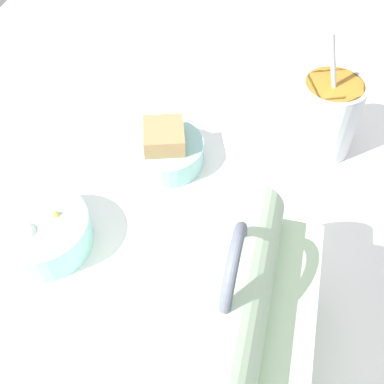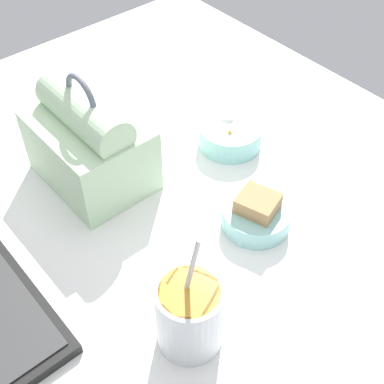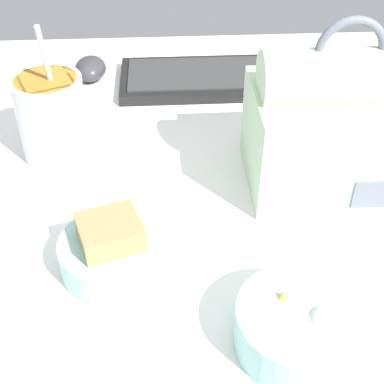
{
  "view_description": "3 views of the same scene",
  "coord_description": "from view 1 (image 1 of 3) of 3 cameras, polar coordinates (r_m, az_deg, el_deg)",
  "views": [
    {
      "loc": [
        42.44,
        7.96,
        54.8
      ],
      "look_at": [
        2.98,
        -1.7,
        7.0
      ],
      "focal_mm": 45.0,
      "sensor_mm": 36.0,
      "label": 1
    },
    {
      "loc": [
        -44.77,
        39.07,
        71.7
      ],
      "look_at": [
        2.98,
        -1.7,
        7.0
      ],
      "focal_mm": 50.0,
      "sensor_mm": 36.0,
      "label": 2
    },
    {
      "loc": [
        0.13,
        -49.67,
        45.91
      ],
      "look_at": [
        2.98,
        -1.7,
        7.0
      ],
      "focal_mm": 50.0,
      "sensor_mm": 36.0,
      "label": 3
    }
  ],
  "objects": [
    {
      "name": "desk_surface",
      "position": [
        0.69,
        1.96,
        -1.65
      ],
      "size": [
        140.0,
        110.0,
        2.0
      ],
      "color": "white",
      "rests_on": "ground"
    },
    {
      "name": "lunch_bag",
      "position": [
        0.49,
        4.11,
        -15.25
      ],
      "size": [
        21.14,
        16.0,
        22.31
      ],
      "color": "#B7D6AD",
      "rests_on": "desk_surface"
    },
    {
      "name": "soup_cup",
      "position": [
        0.74,
        15.66,
        8.77
      ],
      "size": [
        9.36,
        9.36,
        19.76
      ],
      "color": "silver",
      "rests_on": "desk_surface"
    },
    {
      "name": "bento_bowl_sandwich",
      "position": [
        0.72,
        -3.26,
        5.05
      ],
      "size": [
        11.64,
        11.64,
        6.64
      ],
      "color": "#93D1CC",
      "rests_on": "desk_surface"
    },
    {
      "name": "bento_bowl_snacks",
      "position": [
        0.65,
        -17.26,
        -4.54
      ],
      "size": [
        12.43,
        12.43,
        5.6
      ],
      "color": "#93D1CC",
      "rests_on": "desk_surface"
    }
  ]
}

